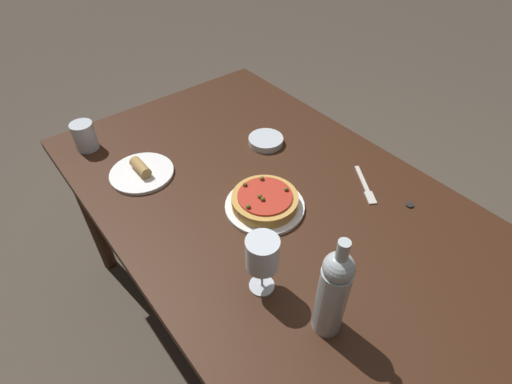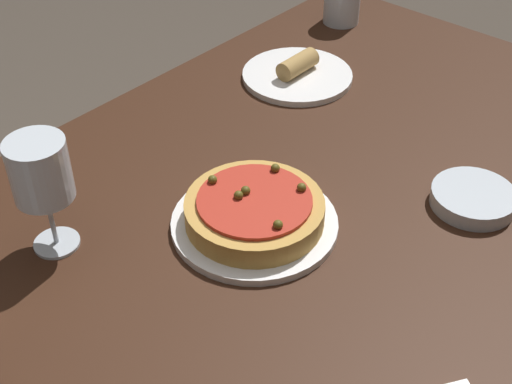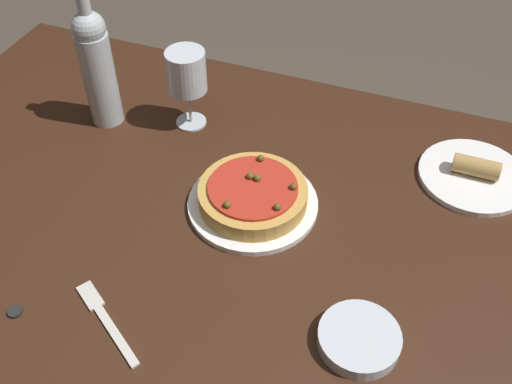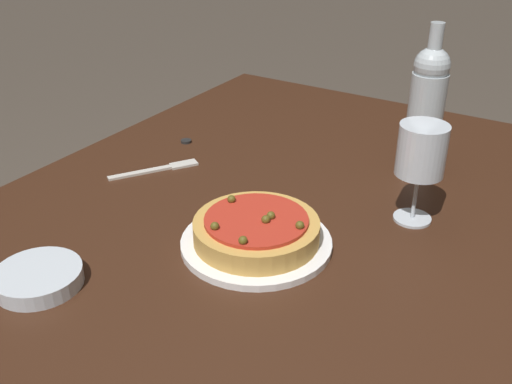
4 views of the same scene
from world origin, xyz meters
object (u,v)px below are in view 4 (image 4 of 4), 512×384
dinner_plate (256,243)px  wine_glass (421,153)px  side_bowl (39,278)px  wine_bottle (426,110)px  bottle_cap (186,141)px  dining_table (230,278)px  pizza (256,229)px  fork (160,169)px

dinner_plate → wine_glass: wine_glass is taller
wine_glass → side_bowl: wine_glass is taller
wine_bottle → bottle_cap: bearing=-76.5°
wine_glass → wine_bottle: size_ratio=0.59×
dinner_plate → dining_table: bearing=-80.1°
wine_bottle → side_bowl: wine_bottle is taller
dinner_plate → wine_glass: size_ratio=1.39×
pizza → wine_glass: (-0.22, 0.19, 0.10)m
wine_bottle → side_bowl: size_ratio=2.35×
pizza → wine_bottle: (-0.40, 0.14, 0.11)m
dinner_plate → side_bowl: size_ratio=1.91×
bottle_cap → dinner_plate: bearing=52.4°
dinner_plate → bottle_cap: dinner_plate is taller
bottle_cap → wine_glass: bearing=83.8°
wine_bottle → dinner_plate: bearing=-19.1°
pizza → dining_table: bearing=-80.2°
fork → wine_glass: bearing=-47.7°
fork → bottle_cap: bearing=49.4°
dining_table → pizza: 0.12m
wine_glass → fork: (0.08, -0.51, -0.13)m
side_bowl → bottle_cap: 0.55m
side_bowl → wine_glass: bearing=139.5°
dinner_plate → fork: 0.35m
dining_table → dinner_plate: (-0.01, 0.05, 0.08)m
dining_table → side_bowl: 0.32m
pizza → bottle_cap: 0.45m
dinner_plate → bottle_cap: size_ratio=10.31×
pizza → side_bowl: (0.26, -0.22, -0.02)m
dining_table → fork: 0.32m
pizza → wine_bottle: bearing=160.9°
dining_table → dinner_plate: 0.10m
bottle_cap → fork: bearing=16.3°
dining_table → bottle_cap: 0.43m
pizza → wine_bottle: 0.43m
dining_table → pizza: size_ratio=7.73×
wine_glass → wine_bottle: (-0.18, -0.05, 0.01)m
dinner_plate → fork: size_ratio=1.48×
side_bowl → fork: (-0.39, -0.10, -0.01)m
dinner_plate → pizza: (0.00, 0.00, 0.03)m
wine_glass → bottle_cap: 0.57m
wine_bottle → bottle_cap: (0.12, -0.50, -0.13)m
pizza → wine_bottle: wine_bottle is taller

